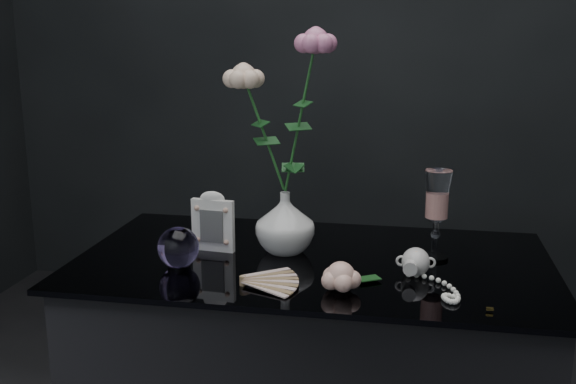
% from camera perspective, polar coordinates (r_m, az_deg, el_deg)
% --- Properties ---
extents(vase, '(0.16, 0.16, 0.14)m').
position_cam_1_polar(vase, '(1.53, -0.25, -2.61)').
color(vase, white).
rests_on(vase, table).
extents(wine_glass, '(0.08, 0.08, 0.20)m').
position_cam_1_polar(wine_glass, '(1.52, 12.45, -1.92)').
color(wine_glass, white).
rests_on(wine_glass, table).
extents(picture_frame, '(0.11, 0.09, 0.14)m').
position_cam_1_polar(picture_frame, '(1.56, -6.37, -2.47)').
color(picture_frame, white).
rests_on(picture_frame, table).
extents(paperweight, '(0.11, 0.11, 0.09)m').
position_cam_1_polar(paperweight, '(1.46, -9.27, -4.65)').
color(paperweight, '#9C82D3').
rests_on(paperweight, table).
extents(paper_fan, '(0.23, 0.18, 0.02)m').
position_cam_1_polar(paper_fan, '(1.36, -3.85, -7.43)').
color(paper_fan, beige).
rests_on(paper_fan, table).
extents(loose_rose, '(0.14, 0.18, 0.06)m').
position_cam_1_polar(loose_rose, '(1.33, 4.48, -7.14)').
color(loose_rose, '#FFB8A4').
rests_on(loose_rose, table).
extents(pearl_jar, '(0.20, 0.21, 0.06)m').
position_cam_1_polar(pearl_jar, '(1.43, 10.76, -5.72)').
color(pearl_jar, silver).
rests_on(pearl_jar, table).
extents(roses, '(0.23, 0.10, 0.41)m').
position_cam_1_polar(roses, '(1.48, -0.46, 6.94)').
color(roses, beige).
rests_on(roses, vase).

